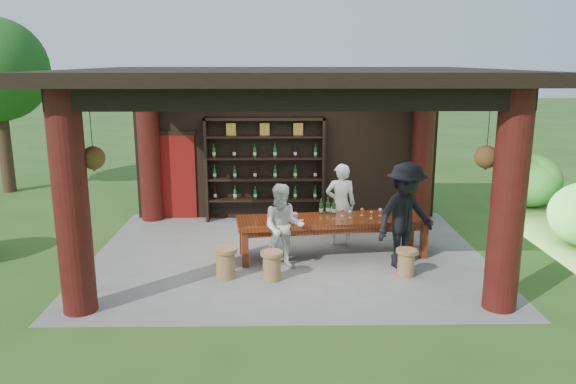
{
  "coord_description": "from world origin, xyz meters",
  "views": [
    {
      "loc": [
        -0.17,
        -10.22,
        3.66
      ],
      "look_at": [
        0.0,
        0.4,
        1.15
      ],
      "focal_mm": 35.0,
      "sensor_mm": 36.0,
      "label": 1
    }
  ],
  "objects_px": {
    "stool_near_right": "(406,262)",
    "stool_near_left": "(272,265)",
    "host": "(341,205)",
    "guest_woman": "(283,227)",
    "stool_far_left": "(225,262)",
    "tasting_table": "(333,224)",
    "wine_shelf": "(265,169)",
    "napkin_basket": "(290,217)",
    "guest_man": "(405,216)"
  },
  "relations": [
    {
      "from": "stool_near_right",
      "to": "guest_man",
      "type": "bearing_deg",
      "value": 83.51
    },
    {
      "from": "guest_man",
      "to": "guest_woman",
      "type": "bearing_deg",
      "value": 149.19
    },
    {
      "from": "guest_woman",
      "to": "napkin_basket",
      "type": "distance_m",
      "value": 0.48
    },
    {
      "from": "wine_shelf",
      "to": "napkin_basket",
      "type": "bearing_deg",
      "value": -78.8
    },
    {
      "from": "stool_near_left",
      "to": "stool_near_right",
      "type": "height_order",
      "value": "stool_near_left"
    },
    {
      "from": "guest_woman",
      "to": "stool_far_left",
      "type": "bearing_deg",
      "value": -154.38
    },
    {
      "from": "stool_near_right",
      "to": "stool_near_left",
      "type": "bearing_deg",
      "value": -176.29
    },
    {
      "from": "guest_man",
      "to": "stool_far_left",
      "type": "bearing_deg",
      "value": 157.4
    },
    {
      "from": "stool_near_right",
      "to": "guest_woman",
      "type": "relative_size",
      "value": 0.31
    },
    {
      "from": "stool_near_right",
      "to": "stool_far_left",
      "type": "relative_size",
      "value": 0.89
    },
    {
      "from": "stool_near_left",
      "to": "guest_woman",
      "type": "xyz_separation_m",
      "value": [
        0.2,
        0.57,
        0.5
      ]
    },
    {
      "from": "host",
      "to": "wine_shelf",
      "type": "bearing_deg",
      "value": -50.25
    },
    {
      "from": "tasting_table",
      "to": "guest_man",
      "type": "bearing_deg",
      "value": -26.08
    },
    {
      "from": "stool_far_left",
      "to": "stool_near_right",
      "type": "bearing_deg",
      "value": 0.94
    },
    {
      "from": "stool_near_right",
      "to": "guest_man",
      "type": "height_order",
      "value": "guest_man"
    },
    {
      "from": "stool_far_left",
      "to": "guest_man",
      "type": "distance_m",
      "value": 3.27
    },
    {
      "from": "tasting_table",
      "to": "guest_woman",
      "type": "distance_m",
      "value": 1.14
    },
    {
      "from": "tasting_table",
      "to": "napkin_basket",
      "type": "xyz_separation_m",
      "value": [
        -0.8,
        -0.17,
        0.18
      ]
    },
    {
      "from": "guest_woman",
      "to": "host",
      "type": "bearing_deg",
      "value": 49.03
    },
    {
      "from": "stool_far_left",
      "to": "napkin_basket",
      "type": "height_order",
      "value": "napkin_basket"
    },
    {
      "from": "guest_woman",
      "to": "napkin_basket",
      "type": "bearing_deg",
      "value": 74.11
    },
    {
      "from": "tasting_table",
      "to": "host",
      "type": "distance_m",
      "value": 0.75
    },
    {
      "from": "wine_shelf",
      "to": "stool_far_left",
      "type": "bearing_deg",
      "value": -99.43
    },
    {
      "from": "tasting_table",
      "to": "stool_near_left",
      "type": "height_order",
      "value": "tasting_table"
    },
    {
      "from": "stool_near_right",
      "to": "napkin_basket",
      "type": "xyz_separation_m",
      "value": [
        -1.99,
        0.87,
        0.57
      ]
    },
    {
      "from": "stool_far_left",
      "to": "guest_man",
      "type": "xyz_separation_m",
      "value": [
        3.16,
        0.49,
        0.67
      ]
    },
    {
      "from": "wine_shelf",
      "to": "napkin_basket",
      "type": "xyz_separation_m",
      "value": [
        0.53,
        -2.68,
        -0.38
      ]
    },
    {
      "from": "napkin_basket",
      "to": "guest_woman",
      "type": "bearing_deg",
      "value": -106.32
    },
    {
      "from": "stool_near_left",
      "to": "napkin_basket",
      "type": "bearing_deg",
      "value": 72.0
    },
    {
      "from": "stool_near_left",
      "to": "stool_near_right",
      "type": "relative_size",
      "value": 1.06
    },
    {
      "from": "stool_far_left",
      "to": "guest_woman",
      "type": "bearing_deg",
      "value": 25.19
    },
    {
      "from": "stool_near_left",
      "to": "tasting_table",
      "type": "bearing_deg",
      "value": 46.38
    },
    {
      "from": "host",
      "to": "guest_man",
      "type": "distance_m",
      "value": 1.65
    },
    {
      "from": "tasting_table",
      "to": "stool_far_left",
      "type": "distance_m",
      "value": 2.25
    },
    {
      "from": "stool_far_left",
      "to": "host",
      "type": "height_order",
      "value": "host"
    },
    {
      "from": "host",
      "to": "stool_near_right",
      "type": "bearing_deg",
      "value": 118.13
    },
    {
      "from": "wine_shelf",
      "to": "stool_near_right",
      "type": "distance_m",
      "value": 4.45
    },
    {
      "from": "tasting_table",
      "to": "host",
      "type": "bearing_deg",
      "value": 72.08
    },
    {
      "from": "wine_shelf",
      "to": "host",
      "type": "bearing_deg",
      "value": -49.4
    },
    {
      "from": "tasting_table",
      "to": "stool_near_right",
      "type": "bearing_deg",
      "value": -41.36
    },
    {
      "from": "stool_near_left",
      "to": "napkin_basket",
      "type": "xyz_separation_m",
      "value": [
        0.33,
        1.02,
        0.55
      ]
    },
    {
      "from": "wine_shelf",
      "to": "tasting_table",
      "type": "height_order",
      "value": "wine_shelf"
    },
    {
      "from": "tasting_table",
      "to": "guest_man",
      "type": "height_order",
      "value": "guest_man"
    },
    {
      "from": "guest_woman",
      "to": "napkin_basket",
      "type": "xyz_separation_m",
      "value": [
        0.13,
        0.46,
        0.05
      ]
    },
    {
      "from": "napkin_basket",
      "to": "stool_near_left",
      "type": "bearing_deg",
      "value": -108.0
    },
    {
      "from": "stool_near_right",
      "to": "guest_woman",
      "type": "xyz_separation_m",
      "value": [
        -2.12,
        0.42,
        0.52
      ]
    },
    {
      "from": "stool_near_right",
      "to": "stool_far_left",
      "type": "height_order",
      "value": "stool_far_left"
    },
    {
      "from": "stool_far_left",
      "to": "guest_woman",
      "type": "xyz_separation_m",
      "value": [
        0.99,
        0.47,
        0.49
      ]
    },
    {
      "from": "guest_woman",
      "to": "stool_near_left",
      "type": "bearing_deg",
      "value": -108.91
    },
    {
      "from": "stool_near_left",
      "to": "guest_man",
      "type": "bearing_deg",
      "value": 13.95
    }
  ]
}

